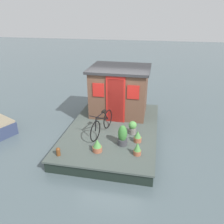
# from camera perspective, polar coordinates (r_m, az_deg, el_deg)

# --- Properties ---
(ground_plane) EXTENTS (60.00, 60.00, 0.00)m
(ground_plane) POSITION_cam_1_polar(r_m,az_deg,el_deg) (8.67, 0.26, -6.17)
(ground_plane) COLOR #4C5B60
(houseboat_deck) EXTENTS (4.98, 3.21, 0.41)m
(houseboat_deck) POSITION_cam_1_polar(r_m,az_deg,el_deg) (8.57, 0.26, -4.98)
(houseboat_deck) COLOR #424C47
(houseboat_deck) RESTS_ON ground_plane
(houseboat_cabin) EXTENTS (2.02, 2.37, 1.93)m
(houseboat_cabin) POSITION_cam_1_polar(r_m,az_deg,el_deg) (9.33, 1.92, 5.44)
(houseboat_cabin) COLOR brown
(houseboat_cabin) RESTS_ON houseboat_deck
(bicycle) EXTENTS (1.66, 0.53, 0.84)m
(bicycle) POSITION_cam_1_polar(r_m,az_deg,el_deg) (7.86, -2.55, -2.98)
(bicycle) COLOR black
(bicycle) RESTS_ON houseboat_deck
(potted_plant_basil) EXTENTS (0.26, 0.26, 0.39)m
(potted_plant_basil) POSITION_cam_1_polar(r_m,az_deg,el_deg) (7.53, 6.46, -6.18)
(potted_plant_basil) COLOR #935138
(potted_plant_basil) RESTS_ON houseboat_deck
(potted_plant_succulent) EXTENTS (0.28, 0.28, 0.48)m
(potted_plant_succulent) POSITION_cam_1_polar(r_m,az_deg,el_deg) (7.95, 5.18, -3.82)
(potted_plant_succulent) COLOR slate
(potted_plant_succulent) RESTS_ON houseboat_deck
(potted_plant_geranium) EXTENTS (0.32, 0.32, 0.69)m
(potted_plant_geranium) POSITION_cam_1_polar(r_m,az_deg,el_deg) (7.28, 2.66, -6.04)
(potted_plant_geranium) COLOR #38383D
(potted_plant_geranium) RESTS_ON houseboat_deck
(potted_plant_mint) EXTENTS (0.23, 0.23, 0.41)m
(potted_plant_mint) POSITION_cam_1_polar(r_m,az_deg,el_deg) (6.90, 6.39, -9.21)
(potted_plant_mint) COLOR #935138
(potted_plant_mint) RESTS_ON houseboat_deck
(potted_plant_rosemary) EXTENTS (0.30, 0.30, 0.42)m
(potted_plant_rosemary) POSITION_cam_1_polar(r_m,az_deg,el_deg) (7.01, -3.72, -8.44)
(potted_plant_rosemary) COLOR #935138
(potted_plant_rosemary) RESTS_ON houseboat_deck
(mooring_bollard) EXTENTS (0.13, 0.13, 0.27)m
(mooring_bollard) POSITION_cam_1_polar(r_m,az_deg,el_deg) (7.04, -13.36, -9.56)
(mooring_bollard) COLOR brown
(mooring_bollard) RESTS_ON houseboat_deck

